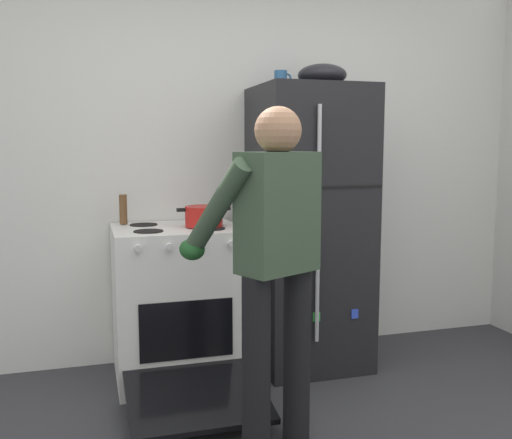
% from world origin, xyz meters
% --- Properties ---
extents(kitchen_wall_back, '(6.00, 0.10, 2.70)m').
position_xyz_m(kitchen_wall_back, '(0.00, 1.95, 1.35)').
color(kitchen_wall_back, white).
rests_on(kitchen_wall_back, ground).
extents(refrigerator, '(0.68, 0.72, 1.80)m').
position_xyz_m(refrigerator, '(0.44, 1.57, 0.90)').
color(refrigerator, black).
rests_on(refrigerator, ground).
extents(stove_range, '(0.76, 1.23, 0.94)m').
position_xyz_m(stove_range, '(-0.42, 1.55, 0.46)').
color(stove_range, white).
rests_on(stove_range, ground).
extents(person_cook, '(0.64, 0.69, 1.60)m').
position_xyz_m(person_cook, '(-0.13, 0.58, 0.95)').
color(person_cook, black).
rests_on(person_cook, ground).
extents(red_pot, '(0.33, 0.23, 0.12)m').
position_xyz_m(red_pot, '(-0.26, 1.52, 1.01)').
color(red_pot, red).
rests_on(red_pot, stove_range).
extents(coffee_mug, '(0.11, 0.08, 0.10)m').
position_xyz_m(coffee_mug, '(0.26, 1.62, 1.85)').
color(coffee_mug, '#2D6093').
rests_on(coffee_mug, refrigerator).
extents(pepper_mill, '(0.05, 0.05, 0.18)m').
position_xyz_m(pepper_mill, '(-0.72, 1.77, 1.04)').
color(pepper_mill, brown).
rests_on(pepper_mill, stove_range).
extents(mixing_bowl, '(0.31, 0.31, 0.14)m').
position_xyz_m(mixing_bowl, '(0.52, 1.57, 1.87)').
color(mixing_bowl, black).
rests_on(mixing_bowl, refrigerator).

